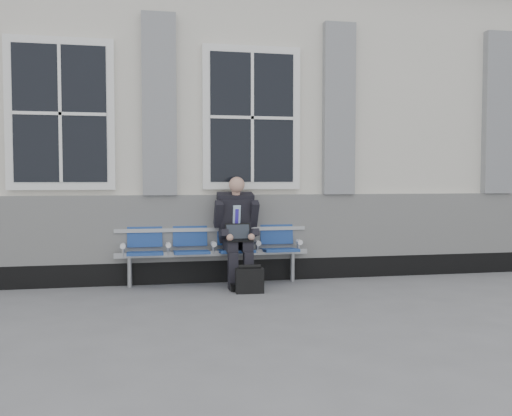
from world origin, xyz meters
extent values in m
plane|color=slate|center=(0.00, 0.00, 0.00)|extent=(70.00, 70.00, 0.00)
cube|color=beige|center=(0.00, 3.50, 2.10)|extent=(14.00, 4.00, 4.20)
cube|color=gray|center=(0.00, 3.50, 4.32)|extent=(14.40, 4.40, 0.24)
cube|color=black|center=(0.00, 1.47, 0.15)|extent=(14.00, 0.10, 0.30)
cube|color=silver|center=(0.00, 1.46, 0.75)|extent=(14.00, 0.08, 0.90)
cube|color=gray|center=(-0.90, 1.44, 2.40)|extent=(0.45, 0.14, 2.40)
cube|color=gray|center=(1.60, 1.44, 2.40)|extent=(0.45, 0.14, 2.40)
cube|color=gray|center=(4.10, 1.44, 2.40)|extent=(0.45, 0.14, 2.40)
cube|color=white|center=(-2.15, 1.46, 2.25)|extent=(1.35, 0.10, 1.95)
cube|color=black|center=(-2.15, 1.41, 2.25)|extent=(1.15, 0.02, 1.75)
cube|color=white|center=(0.35, 1.46, 2.25)|extent=(1.35, 0.10, 1.95)
cube|color=black|center=(0.35, 1.41, 2.25)|extent=(1.15, 0.02, 1.75)
cube|color=#9EA0A3|center=(-0.20, 1.30, 0.42)|extent=(2.60, 0.07, 0.07)
cube|color=#9EA0A3|center=(-0.20, 1.42, 0.73)|extent=(2.60, 0.05, 0.05)
cylinder|color=#9EA0A3|center=(-1.30, 1.30, 0.20)|extent=(0.06, 0.06, 0.39)
cylinder|color=#9EA0A3|center=(0.90, 1.30, 0.20)|extent=(0.06, 0.06, 0.39)
cube|color=navy|center=(-1.10, 1.22, 0.45)|extent=(0.46, 0.42, 0.07)
cube|color=navy|center=(-1.10, 1.43, 0.71)|extent=(0.46, 0.10, 0.40)
cube|color=navy|center=(-0.50, 1.22, 0.45)|extent=(0.46, 0.42, 0.07)
cube|color=navy|center=(-0.50, 1.43, 0.71)|extent=(0.46, 0.10, 0.40)
cube|color=navy|center=(0.10, 1.22, 0.45)|extent=(0.46, 0.42, 0.07)
cube|color=navy|center=(0.10, 1.43, 0.71)|extent=(0.46, 0.10, 0.40)
cube|color=navy|center=(0.70, 1.22, 0.45)|extent=(0.46, 0.42, 0.07)
cube|color=navy|center=(0.70, 1.43, 0.71)|extent=(0.46, 0.10, 0.40)
cylinder|color=white|center=(-1.38, 1.25, 0.55)|extent=(0.07, 0.12, 0.07)
cylinder|color=white|center=(-0.80, 1.25, 0.55)|extent=(0.07, 0.12, 0.07)
cylinder|color=white|center=(-0.20, 1.25, 0.55)|extent=(0.07, 0.12, 0.07)
cylinder|color=white|center=(0.40, 1.25, 0.55)|extent=(0.07, 0.12, 0.07)
cylinder|color=white|center=(0.98, 1.25, 0.55)|extent=(0.07, 0.12, 0.07)
cube|color=black|center=(0.00, 0.84, 0.04)|extent=(0.11, 0.26, 0.09)
cube|color=black|center=(0.20, 0.84, 0.04)|extent=(0.11, 0.26, 0.09)
cube|color=black|center=(0.00, 0.90, 0.25)|extent=(0.12, 0.13, 0.47)
cube|color=black|center=(0.20, 0.90, 0.25)|extent=(0.12, 0.13, 0.47)
cube|color=black|center=(0.00, 1.12, 0.54)|extent=(0.14, 0.45, 0.14)
cube|color=black|center=(0.20, 1.12, 0.54)|extent=(0.14, 0.45, 0.14)
cube|color=black|center=(0.10, 1.32, 0.87)|extent=(0.42, 0.34, 0.63)
cube|color=#B6D9EF|center=(0.10, 1.20, 0.89)|extent=(0.10, 0.10, 0.36)
cube|color=#3727B9|center=(0.10, 1.19, 0.87)|extent=(0.05, 0.08, 0.30)
cube|color=black|center=(0.10, 1.29, 1.17)|extent=(0.48, 0.24, 0.14)
cylinder|color=tan|center=(0.10, 1.24, 1.24)|extent=(0.11, 0.11, 0.10)
sphere|color=tan|center=(0.10, 1.18, 1.34)|extent=(0.21, 0.21, 0.21)
cube|color=black|center=(-0.14, 1.22, 0.95)|extent=(0.10, 0.28, 0.37)
cube|color=black|center=(0.34, 1.22, 0.95)|extent=(0.10, 0.28, 0.37)
cube|color=black|center=(-0.10, 1.04, 0.71)|extent=(0.09, 0.31, 0.14)
cube|color=black|center=(0.30, 1.04, 0.71)|extent=(0.09, 0.31, 0.14)
sphere|color=tan|center=(-0.04, 0.90, 0.67)|extent=(0.09, 0.09, 0.09)
sphere|color=tan|center=(0.24, 0.90, 0.67)|extent=(0.09, 0.09, 0.09)
cube|color=black|center=(0.10, 0.98, 0.62)|extent=(0.33, 0.23, 0.02)
cube|color=black|center=(0.10, 1.10, 0.72)|extent=(0.33, 0.09, 0.21)
cube|color=black|center=(0.10, 1.09, 0.72)|extent=(0.30, 0.07, 0.18)
cube|color=black|center=(0.17, 0.63, 0.16)|extent=(0.35, 0.16, 0.31)
cylinder|color=black|center=(0.17, 0.63, 0.33)|extent=(0.28, 0.07, 0.05)
camera|label=1|loc=(-1.13, -6.26, 1.43)|focal=40.00mm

